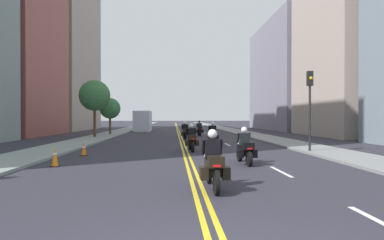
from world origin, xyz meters
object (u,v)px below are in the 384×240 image
Objects in this scene: parked_truck at (143,122)px; motorcycle_1 at (245,149)px; motorcycle_4 at (185,132)px; street_tree_1 at (95,96)px; traffic_light_near at (310,96)px; motorcycle_5 at (199,130)px; motorcycle_3 at (213,135)px; traffic_cone_1 at (55,156)px; motorcycle_2 at (191,140)px; motorcycle_0 at (213,165)px; street_tree_0 at (110,109)px; traffic_cone_0 at (84,149)px.

motorcycle_1 is at bearing -78.05° from parked_truck.
motorcycle_4 is 0.40× the size of street_tree_1.
traffic_light_near is 0.69× the size of parked_truck.
motorcycle_4 is at bearing 119.04° from traffic_light_near.
motorcycle_5 is at bearing 70.30° from motorcycle_4.
parked_truck reaches higher than motorcycle_5.
motorcycle_5 is at bearing 90.14° from motorcycle_3.
parked_truck reaches higher than motorcycle_3.
motorcycle_2 is at bearing 45.40° from traffic_cone_1.
motorcycle_1 is at bearing -60.53° from street_tree_1.
motorcycle_0 reaches higher than motorcycle_3.
motorcycle_5 reaches higher than motorcycle_1.
motorcycle_0 is 2.74× the size of traffic_cone_1.
street_tree_0 is at bearing 163.25° from motorcycle_5.
street_tree_0 reaches higher than traffic_cone_1.
motorcycle_4 reaches higher than motorcycle_2.
motorcycle_3 is (-0.08, 10.84, 0.04)m from motorcycle_1.
traffic_light_near is at bearing -14.82° from motorcycle_2.
traffic_cone_0 is 30.64m from parked_truck.
traffic_light_near is (6.36, 9.03, 2.42)m from motorcycle_0.
traffic_cone_1 is at bearing -84.57° from street_tree_0.
motorcycle_5 is (-0.27, 21.31, 0.02)m from motorcycle_1.
traffic_light_near reaches higher than motorcycle_5.
street_tree_1 is (-8.44, 23.14, 3.30)m from motorcycle_0.
street_tree_0 is 5.58m from street_tree_1.
traffic_light_near is at bearing 53.85° from motorcycle_0.
motorcycle_2 is 0.41× the size of street_tree_1.
motorcycle_3 is at bearing -72.03° from motorcycle_4.
motorcycle_0 reaches higher than motorcycle_5.
motorcycle_0 is at bearing -114.07° from motorcycle_1.
parked_truck is (0.28, 30.62, 0.93)m from traffic_cone_0.
motorcycle_3 is 0.40× the size of street_tree_1.
traffic_cone_0 is at bearing -90.52° from parked_truck.
motorcycle_5 is (1.68, 5.60, -0.00)m from motorcycle_4.
motorcycle_2 is 10.21m from motorcycle_4.
motorcycle_1 is at bearing -91.91° from motorcycle_5.
motorcycle_0 is 1.00× the size of motorcycle_2.
traffic_cone_0 is (-7.25, -17.74, -0.30)m from motorcycle_5.
motorcycle_2 is at bearing -66.36° from street_tree_0.
traffic_light_near is (6.41, -11.55, 2.45)m from motorcycle_4.
traffic_light_near is at bearing 40.25° from motorcycle_1.
motorcycle_2 is 15.90m from motorcycle_5.
motorcycle_1 is 8.32m from traffic_cone_0.
street_tree_1 is (-8.40, 12.78, 3.33)m from motorcycle_2.
motorcycle_5 is at bearing 16.75° from street_tree_1.
parked_truck reaches higher than traffic_cone_1.
motorcycle_0 is 0.55× the size of street_tree_0.
traffic_light_near is (6.40, -1.33, 2.45)m from motorcycle_2.
motorcycle_5 is at bearing 85.45° from motorcycle_0.
parked_truck reaches higher than motorcycle_2.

